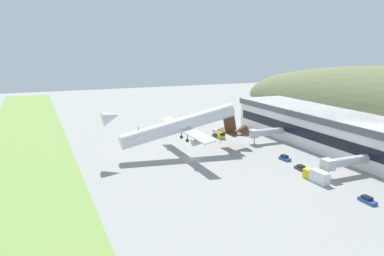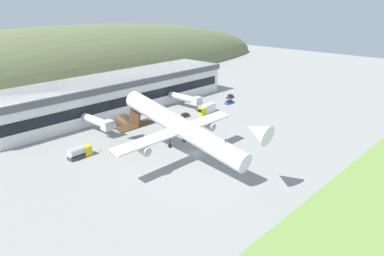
# 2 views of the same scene
# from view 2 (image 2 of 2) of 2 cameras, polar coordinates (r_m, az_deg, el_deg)

# --- Properties ---
(ground_plane) EXTENTS (429.06, 429.06, 0.00)m
(ground_plane) POSITION_cam_2_polar(r_m,az_deg,el_deg) (105.00, 0.40, -3.89)
(ground_plane) COLOR gray
(grass_strip_foreground) EXTENTS (386.15, 29.23, 0.08)m
(grass_strip_foreground) POSITION_cam_2_polar(r_m,az_deg,el_deg) (83.96, 26.95, -12.59)
(grass_strip_foreground) COLOR #759947
(grass_strip_foreground) RESTS_ON ground_plane
(hill_backdrop) EXTENTS (326.39, 57.57, 55.72)m
(hill_backdrop) POSITION_cam_2_polar(r_m,az_deg,el_deg) (204.48, -19.42, 6.63)
(hill_backdrop) COLOR #667047
(hill_backdrop) RESTS_ON ground_plane
(terminal_building) EXTENTS (102.52, 21.90, 12.65)m
(terminal_building) POSITION_cam_2_polar(r_m,az_deg,el_deg) (146.34, -11.99, 5.43)
(terminal_building) COLOR white
(terminal_building) RESTS_ON ground_plane
(jetway_0) EXTENTS (3.38, 14.57, 5.43)m
(jetway_0) POSITION_cam_2_polar(r_m,az_deg,el_deg) (122.11, -14.09, 0.92)
(jetway_0) COLOR silver
(jetway_0) RESTS_ON ground_plane
(jetway_1) EXTENTS (3.38, 15.76, 5.43)m
(jetway_1) POSITION_cam_2_polar(r_m,az_deg,el_deg) (146.07, -0.89, 4.54)
(jetway_1) COLOR silver
(jetway_1) RESTS_ON ground_plane
(cargo_airplane) EXTENTS (40.12, 51.63, 14.90)m
(cargo_airplane) POSITION_cam_2_polar(r_m,az_deg,el_deg) (95.99, -1.88, 0.04)
(cargo_airplane) COLOR silver
(service_car_0) EXTENTS (4.47, 1.96, 1.51)m
(service_car_0) POSITION_cam_2_polar(r_m,az_deg,el_deg) (153.75, 5.74, 3.91)
(service_car_0) COLOR #264C99
(service_car_0) RESTS_ON ground_plane
(service_car_1) EXTENTS (4.14, 2.20, 1.61)m
(service_car_1) POSITION_cam_2_polar(r_m,az_deg,el_deg) (130.57, -4.63, 1.13)
(service_car_1) COLOR #264C99
(service_car_1) RESTS_ON ground_plane
(service_car_2) EXTENTS (3.83, 2.12, 1.59)m
(service_car_2) POSITION_cam_2_polar(r_m,az_deg,el_deg) (162.39, 5.84, 4.76)
(service_car_2) COLOR #333338
(service_car_2) RESTS_ON ground_plane
(service_car_3) EXTENTS (3.94, 2.02, 1.48)m
(service_car_3) POSITION_cam_2_polar(r_m,az_deg,el_deg) (135.98, -1.10, 1.92)
(service_car_3) COLOR #333338
(service_car_3) RESTS_ON ground_plane
(fuel_truck) EXTENTS (8.26, 2.47, 3.27)m
(fuel_truck) POSITION_cam_2_polar(r_m,az_deg,el_deg) (140.86, 2.29, 2.93)
(fuel_truck) COLOR gold
(fuel_truck) RESTS_ON ground_plane
(box_truck) EXTENTS (6.69, 2.78, 3.27)m
(box_truck) POSITION_cam_2_polar(r_m,az_deg,el_deg) (106.28, -16.80, -3.56)
(box_truck) COLOR gold
(box_truck) RESTS_ON ground_plane
(traffic_cone_0) EXTENTS (0.52, 0.52, 0.58)m
(traffic_cone_0) POSITION_cam_2_polar(r_m,az_deg,el_deg) (109.42, -13.85, -3.33)
(traffic_cone_0) COLOR orange
(traffic_cone_0) RESTS_ON ground_plane
(traffic_cone_1) EXTENTS (0.52, 0.52, 0.58)m
(traffic_cone_1) POSITION_cam_2_polar(r_m,az_deg,el_deg) (108.01, -12.49, -3.53)
(traffic_cone_1) COLOR orange
(traffic_cone_1) RESTS_ON ground_plane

